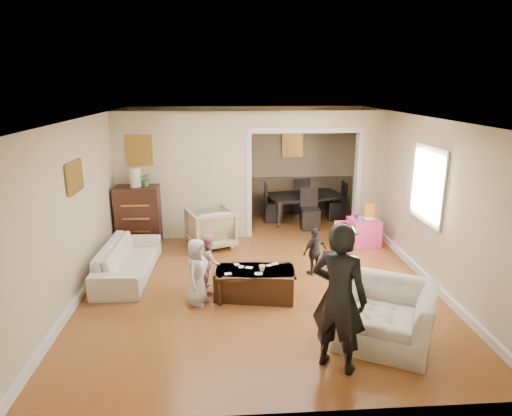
{
  "coord_description": "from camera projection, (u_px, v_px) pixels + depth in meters",
  "views": [
    {
      "loc": [
        -0.5,
        -7.1,
        3.11
      ],
      "look_at": [
        0.0,
        0.2,
        1.05
      ],
      "focal_mm": 31.03,
      "sensor_mm": 36.0,
      "label": 1
    }
  ],
  "objects": [
    {
      "name": "partition_left",
      "position": [
        183.0,
        176.0,
        8.98
      ],
      "size": [
        2.75,
        0.18,
        2.6
      ],
      "primitive_type": "cube",
      "color": "#C4B28F",
      "rests_on": "ground"
    },
    {
      "name": "child_kneel_b",
      "position": [
        209.0,
        262.0,
        6.83
      ],
      "size": [
        0.42,
        0.5,
        0.92
      ],
      "primitive_type": "imported",
      "rotation": [
        0.0,
        0.0,
        1.74
      ],
      "color": "pink",
      "rests_on": "ground"
    },
    {
      "name": "partition_header",
      "position": [
        305.0,
        119.0,
        8.83
      ],
      "size": [
        2.22,
        0.18,
        0.35
      ],
      "primitive_type": "cube",
      "color": "#C4B28F",
      "rests_on": "partition_right"
    },
    {
      "name": "window_pane",
      "position": [
        429.0,
        185.0,
        7.06
      ],
      "size": [
        0.03,
        0.95,
        1.1
      ],
      "primitive_type": "cube",
      "color": "white",
      "rests_on": "ground"
    },
    {
      "name": "armchair_front",
      "position": [
        384.0,
        314.0,
        5.44
      ],
      "size": [
        1.5,
        1.44,
        0.75
      ],
      "primitive_type": "imported",
      "rotation": [
        0.0,
        0.0,
        -0.49
      ],
      "color": "beige",
      "rests_on": "ground"
    },
    {
      "name": "play_bowl",
      "position": [
        369.0,
        220.0,
        8.61
      ],
      "size": [
        0.24,
        0.24,
        0.05
      ],
      "primitive_type": "imported",
      "rotation": [
        0.0,
        0.0,
        0.1
      ],
      "color": "white",
      "rests_on": "play_table"
    },
    {
      "name": "dining_table",
      "position": [
        305.0,
        207.0,
        10.39
      ],
      "size": [
        1.91,
        1.34,
        0.61
      ],
      "primitive_type": "imported",
      "rotation": [
        0.0,
        0.0,
        0.23
      ],
      "color": "black",
      "rests_on": "ground"
    },
    {
      "name": "armchair_back",
      "position": [
        211.0,
        228.0,
        8.67
      ],
      "size": [
        1.07,
        1.08,
        0.77
      ],
      "primitive_type": "imported",
      "rotation": [
        0.0,
        0.0,
        3.49
      ],
      "color": "tan",
      "rests_on": "ground"
    },
    {
      "name": "toy_block",
      "position": [
        357.0,
        216.0,
        8.83
      ],
      "size": [
        0.1,
        0.09,
        0.05
      ],
      "primitive_type": "cube",
      "rotation": [
        0.0,
        0.0,
        0.45
      ],
      "color": "red",
      "rests_on": "play_table"
    },
    {
      "name": "adult_person",
      "position": [
        339.0,
        297.0,
        4.82
      ],
      "size": [
        0.75,
        0.7,
        1.73
      ],
      "primitive_type": "imported",
      "rotation": [
        0.0,
        0.0,
        2.52
      ],
      "color": "black",
      "rests_on": "ground"
    },
    {
      "name": "child_toddler",
      "position": [
        315.0,
        251.0,
        7.39
      ],
      "size": [
        0.52,
        0.41,
        0.82
      ],
      "primitive_type": "imported",
      "rotation": [
        0.0,
        0.0,
        -2.62
      ],
      "color": "black",
      "rests_on": "ground"
    },
    {
      "name": "child_kneel_a",
      "position": [
        197.0,
        272.0,
        6.37
      ],
      "size": [
        0.46,
        0.56,
        0.99
      ],
      "primitive_type": "imported",
      "rotation": [
        0.0,
        0.0,
        1.22
      ],
      "color": "silver",
      "rests_on": "ground"
    },
    {
      "name": "cyan_cup",
      "position": [
        360.0,
        218.0,
        8.67
      ],
      "size": [
        0.08,
        0.08,
        0.08
      ],
      "primitive_type": "cylinder",
      "color": "#2AC8D3",
      "rests_on": "play_table"
    },
    {
      "name": "cereal_box",
      "position": [
        369.0,
        210.0,
        8.79
      ],
      "size": [
        0.21,
        0.09,
        0.3
      ],
      "primitive_type": "cube",
      "rotation": [
        0.0,
        0.0,
        0.1
      ],
      "color": "yellow",
      "rests_on": "play_table"
    },
    {
      "name": "potted_plant",
      "position": [
        146.0,
        179.0,
        8.61
      ],
      "size": [
        0.26,
        0.22,
        0.29
      ],
      "primitive_type": "imported",
      "color": "#497634",
      "rests_on": "dresser"
    },
    {
      "name": "coffee_cup",
      "position": [
        262.0,
        268.0,
        6.54
      ],
      "size": [
        0.11,
        0.11,
        0.09
      ],
      "primitive_type": "imported",
      "rotation": [
        0.0,
        0.0,
        -0.17
      ],
      "color": "white",
      "rests_on": "coffee_table"
    },
    {
      "name": "framed_art_partition",
      "position": [
        139.0,
        150.0,
        8.68
      ],
      "size": [
        0.45,
        0.03,
        0.55
      ],
      "primitive_type": "cube",
      "color": "brown",
      "rests_on": "partition_left"
    },
    {
      "name": "craft_papers",
      "position": [
        251.0,
        268.0,
        6.64
      ],
      "size": [
        0.84,
        0.47,
        0.0
      ],
      "color": "white",
      "rests_on": "coffee_table"
    },
    {
      "name": "dresser",
      "position": [
        138.0,
        215.0,
        8.8
      ],
      "size": [
        0.85,
        0.48,
        1.17
      ],
      "primitive_type": "cube",
      "color": "black",
      "rests_on": "ground"
    },
    {
      "name": "play_table",
      "position": [
        363.0,
        232.0,
        8.8
      ],
      "size": [
        0.6,
        0.6,
        0.53
      ],
      "primitive_type": "cube",
      "rotation": [
        0.0,
        0.0,
        0.1
      ],
      "color": "#FB4292",
      "rests_on": "ground"
    },
    {
      "name": "framed_art_sofa_wall",
      "position": [
        75.0,
        177.0,
        6.45
      ],
      "size": [
        0.03,
        0.55,
        0.4
      ],
      "primitive_type": "cube",
      "color": "brown"
    },
    {
      "name": "partition_right",
      "position": [
        369.0,
        174.0,
        9.23
      ],
      "size": [
        0.55,
        0.18,
        2.6
      ],
      "primitive_type": "cube",
      "color": "#C4B28F",
      "rests_on": "ground"
    },
    {
      "name": "floor",
      "position": [
        257.0,
        269.0,
        7.69
      ],
      "size": [
        7.0,
        7.0,
        0.0
      ],
      "primitive_type": "plane",
      "color": "#9D5A28",
      "rests_on": "ground"
    },
    {
      "name": "table_lamp",
      "position": [
        135.0,
        177.0,
        8.59
      ],
      "size": [
        0.22,
        0.22,
        0.36
      ],
      "primitive_type": "cylinder",
      "color": "beige",
      "rests_on": "dresser"
    },
    {
      "name": "coffee_table",
      "position": [
        255.0,
        283.0,
        6.65
      ],
      "size": [
        1.25,
        0.78,
        0.44
      ],
      "primitive_type": "cube",
      "rotation": [
        0.0,
        0.0,
        -0.17
      ],
      "color": "#3C2313",
      "rests_on": "ground"
    },
    {
      "name": "framed_art_alcove",
      "position": [
        293.0,
        145.0,
        10.6
      ],
      "size": [
        0.45,
        0.03,
        0.55
      ],
      "primitive_type": "cube",
      "color": "brown"
    },
    {
      "name": "sofa",
      "position": [
        128.0,
        260.0,
        7.35
      ],
      "size": [
        0.82,
        1.97,
        0.57
      ],
      "primitive_type": "imported",
      "rotation": [
        0.0,
        0.0,
        1.54
      ],
      "color": "beige",
      "rests_on": "ground"
    }
  ]
}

